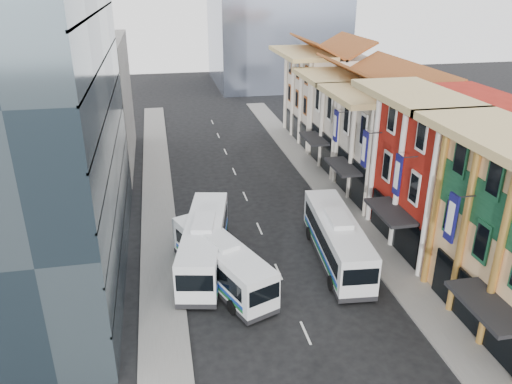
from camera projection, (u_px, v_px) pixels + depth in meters
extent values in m
cube|color=slate|center=(352.00, 219.00, 44.53)|extent=(3.00, 90.00, 0.15)
cube|color=slate|center=(160.00, 237.00, 41.48)|extent=(3.00, 90.00, 0.15)
cube|color=#9D1C11|center=(449.00, 173.00, 38.66)|extent=(8.00, 10.00, 12.00)
cube|color=beige|center=(393.00, 147.00, 47.61)|extent=(8.00, 9.00, 10.00)
cube|color=beige|center=(358.00, 123.00, 55.71)|extent=(8.00, 9.00, 10.00)
cube|color=beige|center=(328.00, 98.00, 64.96)|extent=(8.00, 12.00, 11.00)
cube|color=#354855|center=(5.00, 63.00, 31.33)|extent=(12.00, 26.00, 30.00)
cube|color=gray|center=(83.00, 104.00, 55.39)|extent=(10.00, 18.00, 14.00)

